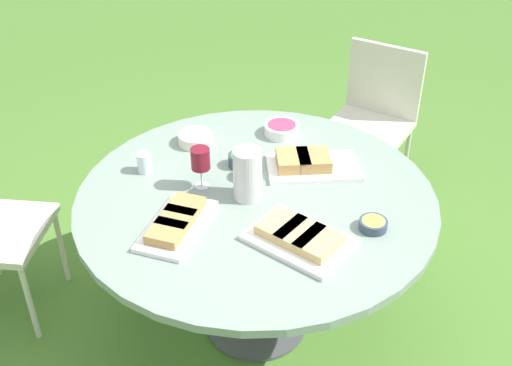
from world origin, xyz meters
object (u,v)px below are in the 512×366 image
handbag (254,155)px  chair_near_left (374,112)px  wine_glass (200,160)px  dining_table (256,212)px  water_pitcher (248,175)px

handbag → chair_near_left: bearing=-122.3°
chair_near_left → wine_glass: bearing=121.1°
chair_near_left → handbag: size_ratio=2.42×
dining_table → water_pitcher: bearing=97.1°
water_pitcher → wine_glass: size_ratio=1.19×
wine_glass → chair_near_left: bearing=-58.9°
water_pitcher → dining_table: bearing=-82.9°
dining_table → handbag: bearing=-18.2°
dining_table → water_pitcher: (-0.00, 0.04, 0.19)m
wine_glass → handbag: size_ratio=0.50×
water_pitcher → wine_glass: bearing=49.6°
wine_glass → handbag: (1.11, -0.60, -0.75)m
water_pitcher → handbag: bearing=-19.6°
dining_table → wine_glass: size_ratio=8.06×
chair_near_left → handbag: chair_near_left is taller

